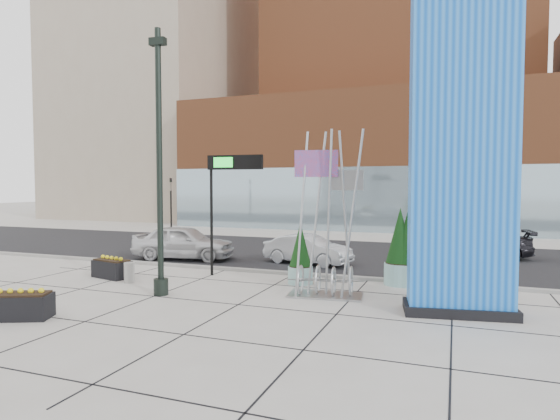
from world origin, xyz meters
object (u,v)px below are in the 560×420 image
(blue_pylon, at_px, (462,142))
(public_art_sculpture, at_px, (326,253))
(lamp_post, at_px, (160,188))
(car_silver_mid, at_px, (308,250))
(overhead_street_sign, at_px, (230,172))
(concrete_bollard, at_px, (129,273))
(car_white_west, at_px, (184,243))

(blue_pylon, bearing_deg, public_art_sculpture, 160.03)
(lamp_post, xyz_separation_m, public_art_sculpture, (5.08, 1.72, -2.10))
(car_silver_mid, bearing_deg, public_art_sculpture, -145.49)
(blue_pylon, height_order, overhead_street_sign, blue_pylon)
(concrete_bollard, xyz_separation_m, overhead_street_sign, (2.96, 2.31, 3.70))
(concrete_bollard, bearing_deg, public_art_sculpture, 3.87)
(blue_pylon, distance_m, overhead_street_sign, 8.75)
(public_art_sculpture, distance_m, overhead_street_sign, 5.42)
(car_white_west, bearing_deg, public_art_sculpture, -129.61)
(car_silver_mid, bearing_deg, lamp_post, 171.59)
(car_white_west, bearing_deg, concrete_bollard, -178.57)
(lamp_post, bearing_deg, car_silver_mid, 69.79)
(blue_pylon, xyz_separation_m, car_white_west, (-12.34, 5.57, -3.92))
(car_white_west, distance_m, car_silver_mid, 6.04)
(public_art_sculpture, xyz_separation_m, concrete_bollard, (-7.31, -0.50, -1.03))
(concrete_bollard, relative_size, car_silver_mid, 0.18)
(overhead_street_sign, bearing_deg, blue_pylon, -22.00)
(concrete_bollard, xyz_separation_m, car_silver_mid, (4.94, 6.15, 0.29))
(lamp_post, bearing_deg, public_art_sculpture, 18.71)
(lamp_post, relative_size, car_white_west, 1.77)
(blue_pylon, height_order, car_white_west, blue_pylon)
(lamp_post, bearing_deg, concrete_bollard, 151.18)
(public_art_sculpture, relative_size, concrete_bollard, 7.19)
(car_white_west, height_order, car_silver_mid, car_white_west)
(lamp_post, relative_size, car_silver_mid, 2.13)
(concrete_bollard, height_order, car_white_west, car_white_west)
(public_art_sculpture, bearing_deg, car_white_west, 142.89)
(concrete_bollard, bearing_deg, lamp_post, -28.82)
(blue_pylon, relative_size, concrete_bollard, 13.24)
(lamp_post, bearing_deg, blue_pylon, 6.13)
(concrete_bollard, bearing_deg, blue_pylon, -1.27)
(lamp_post, distance_m, public_art_sculpture, 5.76)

